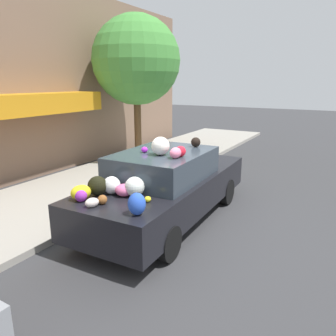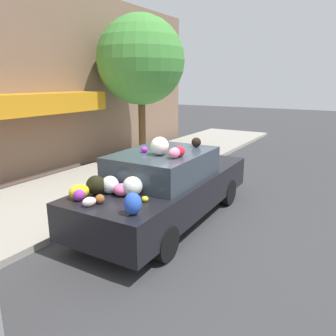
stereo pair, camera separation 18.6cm
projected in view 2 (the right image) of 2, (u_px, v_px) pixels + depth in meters
ground_plane at (164, 218)px, 6.85m from camera, size 60.00×60.00×0.00m
sidewalk_curb at (73, 193)px, 8.19m from camera, size 24.00×3.20×0.13m
building_facade at (8, 82)px, 8.66m from camera, size 18.00×1.20×5.59m
street_tree at (141, 61)px, 10.79m from camera, size 2.90×2.90×4.76m
fire_hydrant at (113, 183)px, 7.65m from camera, size 0.20×0.20×0.70m
art_car at (166, 185)px, 6.56m from camera, size 4.62×1.82×1.79m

